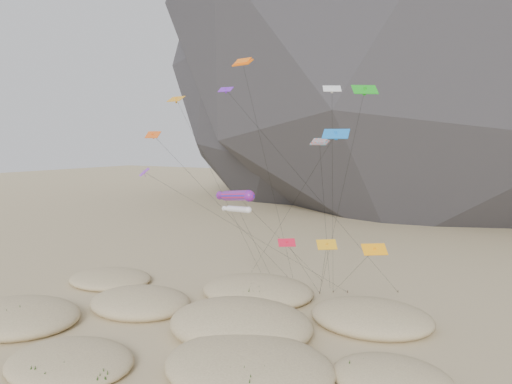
# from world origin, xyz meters

# --- Properties ---
(ground) EXTENTS (500.00, 500.00, 0.00)m
(ground) POSITION_xyz_m (0.00, 0.00, 0.00)
(ground) COLOR #CCB789
(ground) RESTS_ON ground
(dunes) EXTENTS (51.00, 35.47, 3.97)m
(dunes) POSITION_xyz_m (-0.74, 4.75, 0.68)
(dunes) COLOR #CCB789
(dunes) RESTS_ON ground
(dune_grass) EXTENTS (41.87, 28.83, 1.61)m
(dune_grass) POSITION_xyz_m (-0.57, 3.87, 0.85)
(dune_grass) COLOR black
(dune_grass) RESTS_ON ground
(kite_stakes) EXTENTS (19.78, 5.55, 0.30)m
(kite_stakes) POSITION_xyz_m (2.66, 23.03, 0.15)
(kite_stakes) COLOR #3F2D1E
(kite_stakes) RESTS_ON ground
(rainbow_tube_kite) EXTENTS (9.35, 16.31, 13.71)m
(rainbow_tube_kite) POSITION_xyz_m (-1.85, 12.32, 12.74)
(rainbow_tube_kite) COLOR red
(rainbow_tube_kite) RESTS_ON ground
(white_tube_kite) EXTENTS (5.33, 11.90, 11.74)m
(white_tube_kite) POSITION_xyz_m (-1.76, 12.49, 11.15)
(white_tube_kite) COLOR white
(white_tube_kite) RESTS_ON ground
(orange_parafoil) EXTENTS (4.08, 9.42, 28.59)m
(orange_parafoil) POSITION_xyz_m (-2.42, 15.01, 27.75)
(orange_parafoil) COLOR orange
(orange_parafoil) RESTS_ON ground
(multi_parafoil) EXTENTS (3.11, 9.57, 19.28)m
(multi_parafoil) POSITION_xyz_m (7.43, 14.67, 18.61)
(multi_parafoil) COLOR #FF2E1A
(multi_parafoil) RESTS_ON ground
(delta_kites) EXTENTS (30.57, 21.28, 25.24)m
(delta_kites) POSITION_xyz_m (3.72, 10.58, 17.38)
(delta_kites) COLOR orange
(delta_kites) RESTS_ON ground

